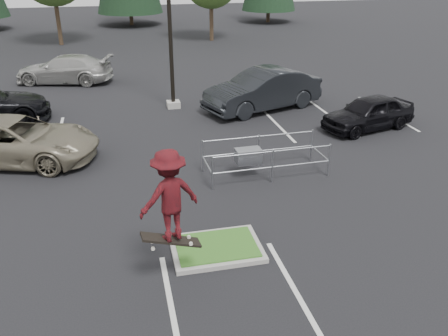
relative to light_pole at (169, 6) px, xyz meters
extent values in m
plane|color=black|center=(-0.50, -12.00, -4.56)|extent=(120.00, 120.00, 0.00)
cube|color=#9D9992|center=(-0.50, -12.00, -4.50)|extent=(2.20, 1.60, 0.12)
cube|color=#205B1C|center=(-0.50, -12.00, -4.42)|extent=(1.95, 1.35, 0.05)
cube|color=silver|center=(-5.00, -3.00, -4.56)|extent=(0.12, 5.20, 0.01)
cube|color=silver|center=(4.00, -3.00, -4.56)|extent=(0.12, 5.20, 0.01)
cube|color=silver|center=(6.70, -3.00, -4.56)|extent=(0.12, 5.20, 0.01)
cube|color=silver|center=(9.40, -3.00, -4.56)|extent=(0.12, 5.20, 0.01)
cube|color=silver|center=(0.85, -15.00, -4.56)|extent=(0.12, 6.00, 0.01)
cube|color=#9D9992|center=(0.00, 0.00, -4.41)|extent=(0.60, 0.60, 0.30)
cylinder|color=#38281C|center=(-6.50, 18.50, -2.81)|extent=(0.32, 0.32, 3.50)
cylinder|color=#38281C|center=(5.50, 17.80, -3.04)|extent=(0.32, 0.32, 3.04)
cylinder|color=#38281C|center=(-0.50, 28.50, -3.96)|extent=(0.36, 0.36, 1.20)
cylinder|color=#38281C|center=(13.50, 27.50, -3.96)|extent=(0.36, 0.36, 1.20)
cylinder|color=gray|center=(0.07, -8.74, -4.00)|extent=(0.06, 0.06, 1.12)
cylinder|color=gray|center=(0.03, -7.37, -4.00)|extent=(0.06, 0.06, 1.12)
cylinder|color=gray|center=(2.02, -8.68, -4.00)|extent=(0.06, 0.06, 1.12)
cylinder|color=gray|center=(1.98, -7.32, -4.00)|extent=(0.06, 0.06, 1.12)
cylinder|color=gray|center=(3.97, -8.63, -4.00)|extent=(0.06, 0.06, 1.12)
cylinder|color=gray|center=(3.93, -7.26, -4.00)|extent=(0.06, 0.06, 1.12)
cylinder|color=gray|center=(2.02, -8.68, -4.02)|extent=(3.90, 0.16, 0.05)
cylinder|color=gray|center=(2.02, -8.68, -3.49)|extent=(3.90, 0.16, 0.05)
cylinder|color=gray|center=(1.98, -7.32, -4.02)|extent=(3.90, 0.16, 0.05)
cylinder|color=gray|center=(1.98, -7.32, -3.49)|extent=(3.90, 0.16, 0.05)
cube|color=gray|center=(1.42, -8.02, -3.86)|extent=(0.84, 0.53, 0.47)
cube|color=black|center=(-1.70, -13.00, -3.43)|extent=(1.30, 0.49, 0.47)
cylinder|color=silver|center=(-2.10, -13.13, -3.50)|extent=(0.08, 0.05, 0.08)
cylinder|color=silver|center=(-2.10, -12.87, -3.50)|extent=(0.08, 0.05, 0.08)
cylinder|color=silver|center=(-1.30, -13.13, -3.50)|extent=(0.08, 0.05, 0.08)
cylinder|color=silver|center=(-1.30, -12.87, -3.50)|extent=(0.08, 0.05, 0.08)
imported|color=maroon|center=(-1.70, -13.00, -2.37)|extent=(1.47, 1.12, 2.01)
imported|color=gray|center=(-6.18, -5.00, -3.78)|extent=(6.15, 4.15, 1.57)
imported|color=black|center=(4.00, -1.21, -3.64)|extent=(5.92, 3.71, 1.84)
imported|color=black|center=(7.50, -4.74, -3.87)|extent=(4.34, 2.63, 1.38)
imported|color=#AEADA8|center=(-5.23, 6.00, -3.80)|extent=(5.64, 3.46, 1.53)
camera|label=1|loc=(-2.52, -21.58, 2.17)|focal=38.00mm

